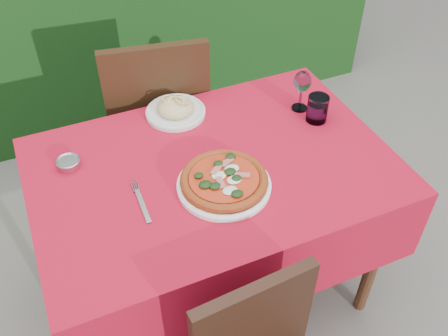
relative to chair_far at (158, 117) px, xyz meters
name	(u,v)px	position (x,y,z in m)	size (l,w,h in m)	color
ground	(216,287)	(0.02, -0.60, -0.56)	(60.00, 60.00, 0.00)	#605C57
dining_table	(214,195)	(0.02, -0.60, 0.04)	(1.26, 0.86, 0.75)	#4D2A18
chair_far	(158,117)	(0.00, 0.00, 0.00)	(0.51, 0.51, 0.97)	black
pizza_plate	(224,182)	(0.02, -0.72, 0.22)	(0.35, 0.35, 0.06)	white
pasta_plate	(175,109)	(0.00, -0.26, 0.22)	(0.24, 0.24, 0.07)	silver
water_glass	(317,110)	(0.49, -0.52, 0.24)	(0.08, 0.08, 0.11)	silver
wine_glass	(302,83)	(0.47, -0.43, 0.31)	(0.07, 0.07, 0.17)	silver
fork	(143,206)	(-0.26, -0.69, 0.20)	(0.03, 0.21, 0.01)	#AEAEB5
steel_ramekin	(69,164)	(-0.44, -0.41, 0.21)	(0.08, 0.08, 0.03)	silver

